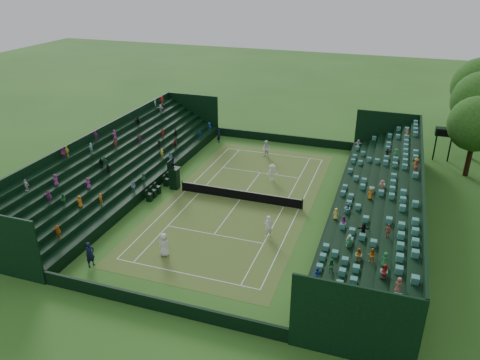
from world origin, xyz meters
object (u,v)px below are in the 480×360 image
(tennis_net, at_px, (240,195))
(umpire_chair, at_px, (174,175))
(player_near_east, at_px, (268,226))
(player_near_west, at_px, (164,245))
(player_far_west, at_px, (266,149))
(player_far_east, at_px, (272,172))

(tennis_net, height_order, umpire_chair, umpire_chair)
(player_near_east, bearing_deg, player_near_west, -4.57)
(umpire_chair, height_order, player_far_west, umpire_chair)
(tennis_net, height_order, player_far_east, player_far_east)
(player_near_east, distance_m, player_far_east, 10.52)
(umpire_chair, relative_size, player_near_west, 1.70)
(player_near_east, relative_size, player_far_east, 1.05)
(tennis_net, relative_size, umpire_chair, 3.69)
(tennis_net, distance_m, player_near_west, 10.58)
(tennis_net, distance_m, player_far_west, 10.76)
(umpire_chair, bearing_deg, player_far_west, 59.60)
(player_far_west, bearing_deg, player_near_west, -74.15)
(player_near_west, relative_size, player_near_east, 1.01)
(player_near_west, relative_size, player_far_west, 0.95)
(tennis_net, xyz_separation_m, player_near_west, (-2.37, -10.30, 0.41))
(player_far_west, bearing_deg, player_far_east, -47.93)
(player_near_west, height_order, player_far_east, player_near_west)
(player_far_east, bearing_deg, umpire_chair, -179.46)
(tennis_net, relative_size, player_near_east, 6.29)
(tennis_net, bearing_deg, player_near_east, -51.79)
(tennis_net, xyz_separation_m, player_near_east, (4.12, -5.23, 0.40))
(player_near_east, distance_m, player_far_west, 16.64)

